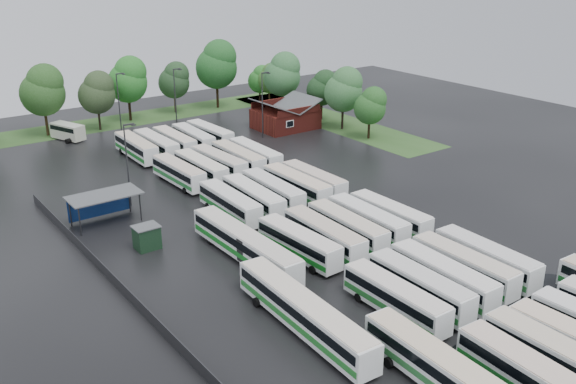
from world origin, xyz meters
TOP-DOWN VIEW (x-y plane):
  - ground at (0.00, 0.00)m, footprint 160.00×160.00m
  - brick_building at (24.00, 42.77)m, footprint 10.07×8.60m
  - wash_shed at (-17.20, 22.02)m, footprint 8.20×4.20m
  - utility_hut at (-16.20, 12.60)m, footprint 2.70×2.20m
  - grass_strip_north at (2.00, 64.80)m, footprint 80.00×10.00m
  - grass_strip_east at (34.00, 42.80)m, footprint 10.00×50.00m
  - west_fence at (-22.20, 8.00)m, footprint 0.10×50.00m
  - bus_r0c0 at (-4.53, -25.97)m, footprint 3.01×11.62m
  - bus_r0c1 at (-1.01, -25.73)m, footprint 2.53×11.41m
  - bus_r1c0 at (-4.36, -12.50)m, footprint 2.43×11.10m
  - bus_r1c1 at (-1.11, -12.30)m, footprint 2.56×11.25m
  - bus_r1c2 at (1.90, -12.36)m, footprint 2.79×11.58m
  - bus_r1c3 at (5.15, -12.13)m, footprint 2.43×11.31m
  - bus_r1c4 at (8.21, -12.38)m, footprint 2.72×11.38m
  - bus_r2c0 at (-4.47, 1.26)m, footprint 2.88×11.10m
  - bus_r2c1 at (-1.30, 1.06)m, footprint 2.73×11.51m
  - bus_r2c2 at (2.04, 1.20)m, footprint 2.74×11.34m
  - bus_r2c3 at (5.18, 1.31)m, footprint 2.66×11.30m
  - bus_r2c4 at (8.26, 0.95)m, footprint 2.46×11.04m
  - bus_r3c0 at (-4.57, 14.70)m, footprint 2.67×11.21m
  - bus_r3c1 at (-1.36, 14.52)m, footprint 2.95×11.44m
  - bus_r3c2 at (1.86, 15.02)m, footprint 2.86×11.36m
  - bus_r3c3 at (5.34, 14.73)m, footprint 2.51×11.57m
  - bus_r3c4 at (8.28, 14.98)m, footprint 2.43×11.11m
  - bus_r4c0 at (-4.36, 28.22)m, footprint 2.61×11.04m
  - bus_r4c1 at (-1.10, 28.05)m, footprint 2.46×11.20m
  - bus_r4c2 at (2.10, 28.64)m, footprint 2.88×11.26m
  - bus_r4c3 at (5.27, 28.58)m, footprint 2.59×11.42m
  - bus_r4c4 at (8.21, 28.62)m, footprint 2.69×11.32m
  - bus_r5c0 at (-4.32, 42.20)m, footprint 2.61×11.37m
  - bus_r5c1 at (-1.29, 41.70)m, footprint 2.50×11.29m
  - bus_r5c2 at (1.90, 41.86)m, footprint 2.44×10.99m
  - bus_r5c3 at (5.12, 41.68)m, footprint 2.71×11.06m
  - bus_r5c4 at (8.46, 42.28)m, footprint 2.77×11.03m
  - artic_bus_west_a at (-9.07, -23.08)m, footprint 3.18×17.04m
  - artic_bus_west_b at (-9.24, 4.06)m, footprint 2.50×17.02m
  - artic_bus_west_c at (-12.31, -9.76)m, footprint 3.23×17.32m
  - minibus at (-9.35, 58.48)m, footprint 4.35×6.58m
  - tree_north_1 at (-11.13, 62.96)m, footprint 7.39×7.39m
  - tree_north_2 at (-2.69, 61.06)m, footprint 6.31×6.31m
  - tree_north_3 at (4.34, 64.10)m, footprint 7.18×7.18m
  - tree_north_4 at (13.81, 64.63)m, footprint 5.94×5.94m
  - tree_north_5 at (22.48, 63.23)m, footprint 8.11×8.11m
  - tree_north_6 at (31.09, 61.08)m, footprint 4.77×4.77m
  - tree_east_0 at (31.69, 29.29)m, footprint 5.31×5.31m
  - tree_east_1 at (32.03, 36.44)m, footprint 6.65×6.65m
  - tree_east_2 at (33.29, 43.85)m, footprint 5.60×5.60m
  - tree_east_3 at (30.26, 52.18)m, footprint 7.09×7.09m
  - tree_east_4 at (32.11, 59.18)m, footprint 5.13×5.13m
  - lamp_post_ne at (17.64, 40.32)m, footprint 1.69×0.33m
  - lamp_post_nw at (-12.56, 25.10)m, footprint 1.60×0.31m
  - lamp_post_back_w at (-1.18, 55.24)m, footprint 1.64×0.32m
  - lamp_post_back_e at (8.52, 53.87)m, footprint 1.63×0.32m
  - puddle_0 at (-3.73, -21.23)m, footprint 5.12×5.12m
  - puddle_1 at (9.22, -19.08)m, footprint 4.68×4.68m
  - puddle_2 at (-9.16, -0.19)m, footprint 5.91×5.91m
  - puddle_3 at (7.79, -0.91)m, footprint 2.97×2.97m
  - puddle_4 at (12.30, -17.45)m, footprint 3.37×3.37m

SIDE VIEW (x-z plane):
  - ground at x=0.00m, z-range 0.00..0.00m
  - puddle_0 at x=-3.73m, z-range 0.00..0.01m
  - puddle_1 at x=9.22m, z-range 0.00..0.01m
  - puddle_2 at x=-9.16m, z-range 0.00..0.01m
  - puddle_3 at x=7.79m, z-range 0.00..0.01m
  - puddle_4 at x=12.30m, z-range 0.00..0.01m
  - grass_strip_north at x=2.00m, z-range 0.00..0.01m
  - grass_strip_east at x=34.00m, z-range 0.00..0.01m
  - west_fence at x=-22.20m, z-range 0.00..1.20m
  - utility_hut at x=-16.20m, z-range 0.01..2.63m
  - minibus at x=-9.35m, z-range 0.15..2.85m
  - bus_r5c4 at x=8.46m, z-range 0.15..3.20m
  - bus_r5c2 at x=1.90m, z-range 0.15..3.20m
  - bus_r4c0 at x=-4.36m, z-range 0.15..3.21m
  - bus_r5c3 at x=5.12m, z-range 0.15..3.21m
  - bus_r2c0 at x=-4.47m, z-range 0.15..3.21m
  - bus_r2c4 at x=8.26m, z-range 0.15..3.22m
  - bus_r1c0 at x=-4.36m, z-range 0.15..3.24m
  - bus_r3c4 at x=8.28m, z-range 0.15..3.24m
  - bus_r3c0 at x=-4.57m, z-range 0.16..3.26m
  - bus_r4c2 at x=2.10m, z-range 0.16..3.26m
  - bus_r4c1 at x=-1.10m, z-range 0.16..3.27m
  - bus_r1c1 at x=-1.11m, z-range 0.16..3.28m
  - bus_r2c3 at x=5.18m, z-range 0.16..3.29m
  - bus_r4c4 at x=8.21m, z-range 0.16..3.29m
  - bus_r2c2 at x=2.04m, z-range 0.16..3.29m
  - bus_r3c2 at x=1.86m, z-range 0.16..3.29m
  - bus_r5c1 at x=-1.29m, z-range 0.16..3.29m
  - bus_r1c3 at x=5.15m, z-range 0.16..3.30m
  - bus_r1c4 at x=8.21m, z-range 0.16..3.31m
  - bus_r5c0 at x=-4.32m, z-range 0.16..3.31m
  - bus_r3c1 at x=-1.36m, z-range 0.16..3.31m
  - bus_r4c3 at x=5.27m, z-range 0.16..3.33m
  - bus_r0c1 at x=-1.01m, z-range 0.16..3.33m
  - artic_bus_west_a at x=-9.07m, z-range 0.17..3.32m
  - artic_bus_west_b at x=-9.24m, z-range 0.17..3.33m
  - bus_r2c1 at x=-1.30m, z-range 0.16..3.35m
  - bus_r1c2 at x=1.90m, z-range 0.16..3.36m
  - bus_r0c0 at x=-4.53m, z-range 0.16..3.36m
  - bus_r3c3 at x=5.34m, z-range 0.16..3.38m
  - artic_bus_west_c at x=-12.31m, z-range 0.17..3.37m
  - brick_building at x=24.00m, z-range -0.83..4.56m
  - wash_shed at x=-17.20m, z-range 1.20..4.78m
  - tree_north_6 at x=31.09m, z-range 1.13..9.02m
  - tree_east_4 at x=32.11m, z-range 1.21..9.71m
  - tree_east_0 at x=31.69m, z-range 1.26..10.05m
  - tree_east_2 at x=33.29m, z-range 1.32..10.59m
  - lamp_post_nw at x=-12.56m, z-range 0.84..11.24m
  - lamp_post_back_e at x=8.52m, z-range 0.85..11.43m
  - lamp_post_back_w at x=-1.18m, z-range 0.86..11.51m
  - tree_north_4 at x=13.81m, z-range 1.41..11.25m
  - lamp_post_ne at x=17.64m, z-range 0.89..11.87m
  - tree_north_2 at x=-2.69m, z-range 1.50..11.94m
  - tree_east_1 at x=32.03m, z-range 1.58..12.60m
  - tree_east_3 at x=30.26m, z-range 1.68..13.42m
  - tree_north_3 at x=4.34m, z-range 1.70..13.60m
  - tree_north_1 at x=-11.13m, z-range 1.75..13.99m
  - tree_north_5 at x=22.48m, z-range 1.93..15.37m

